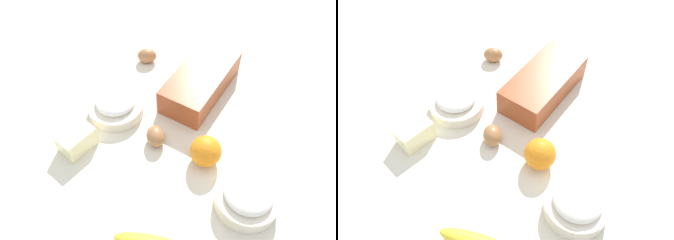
% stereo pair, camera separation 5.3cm
% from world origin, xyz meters
% --- Properties ---
extents(ground_plane, '(2.40, 2.40, 0.02)m').
position_xyz_m(ground_plane, '(0.00, 0.00, -0.01)').
color(ground_plane, silver).
extents(loaf_pan, '(0.29, 0.16, 0.08)m').
position_xyz_m(loaf_pan, '(-0.17, -0.01, 0.04)').
color(loaf_pan, '#9E4723').
rests_on(loaf_pan, ground_plane).
extents(flour_bowl, '(0.15, 0.15, 0.07)m').
position_xyz_m(flour_bowl, '(0.06, 0.28, 0.03)').
color(flour_bowl, silver).
rests_on(flour_bowl, ground_plane).
extents(sugar_bowl, '(0.16, 0.16, 0.06)m').
position_xyz_m(sugar_bowl, '(0.04, -0.16, 0.03)').
color(sugar_bowl, silver).
rests_on(sugar_bowl, ground_plane).
extents(orange_fruit, '(0.08, 0.08, 0.08)m').
position_xyz_m(orange_fruit, '(0.02, 0.13, 0.04)').
color(orange_fruit, orange).
rests_on(orange_fruit, ground_plane).
extents(butter_block, '(0.09, 0.07, 0.06)m').
position_xyz_m(butter_block, '(0.19, -0.15, 0.03)').
color(butter_block, '#F4EDB2').
rests_on(butter_block, ground_plane).
extents(egg_near_butter, '(0.07, 0.08, 0.05)m').
position_xyz_m(egg_near_butter, '(-0.18, -0.23, 0.02)').
color(egg_near_butter, '#A87144').
rests_on(egg_near_butter, ground_plane).
extents(egg_beside_bowl, '(0.08, 0.08, 0.05)m').
position_xyz_m(egg_beside_bowl, '(0.05, 0.00, 0.02)').
color(egg_beside_bowl, '#A26D42').
rests_on(egg_beside_bowl, ground_plane).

